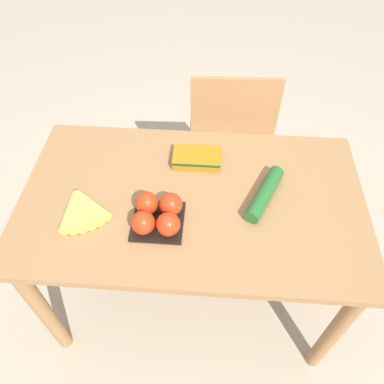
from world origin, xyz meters
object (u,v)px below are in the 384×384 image
at_px(chair, 229,144).
at_px(cucumber_near, 265,194).
at_px(carrot_bag, 197,157).
at_px(banana_bunch, 82,209).
at_px(tomato_pack, 157,214).

relative_size(chair, cucumber_near, 3.81).
xyz_separation_m(chair, cucumber_near, (0.12, -0.57, 0.28)).
bearing_deg(carrot_bag, banana_bunch, -143.92).
xyz_separation_m(tomato_pack, carrot_bag, (0.12, 0.31, -0.02)).
bearing_deg(banana_bunch, carrot_bag, 36.08).
distance_m(banana_bunch, tomato_pack, 0.28).
xyz_separation_m(tomato_pack, cucumber_near, (0.38, 0.14, -0.02)).
xyz_separation_m(chair, tomato_pack, (-0.26, -0.70, 0.30)).
bearing_deg(chair, banana_bunch, 49.64).
height_order(carrot_bag, cucumber_near, cucumber_near).
bearing_deg(tomato_pack, chair, 69.63).
height_order(chair, tomato_pack, chair).
bearing_deg(tomato_pack, carrot_bag, 69.44).
height_order(banana_bunch, tomato_pack, tomato_pack).
distance_m(chair, cucumber_near, 0.64).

